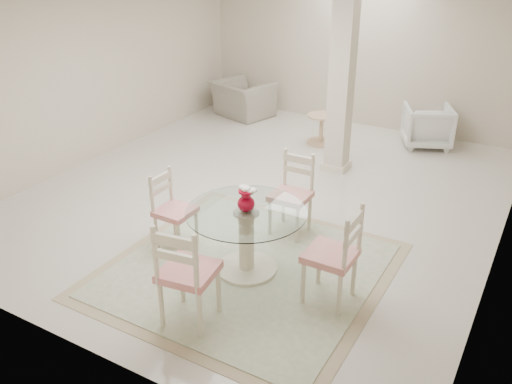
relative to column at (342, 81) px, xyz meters
The scene contains 13 objects.
ground 1.94m from the column, 111.04° to the right, with size 7.00×7.00×0.00m, color beige.
room_shell 1.48m from the column, 111.04° to the right, with size 6.02×7.02×2.71m.
column is the anchor object (origin of this frame).
area_rug 3.35m from the column, 85.59° to the right, with size 2.82×2.82×0.02m.
dining_table 3.22m from the column, 85.59° to the right, with size 1.24×1.24×0.72m.
red_vase 3.11m from the column, 85.58° to the right, with size 0.21×0.18×0.27m.
dining_chair_east 3.42m from the column, 67.85° to the right, with size 0.46×0.46×1.14m.
dining_chair_north 2.20m from the column, 82.48° to the right, with size 0.44×0.44×1.08m.
dining_chair_west 3.23m from the column, 104.42° to the right, with size 0.41×0.40×0.99m.
dining_chair_south 4.16m from the column, 87.01° to the right, with size 0.54×0.54×1.18m.
recliner_taupe 3.16m from the column, 149.55° to the left, with size 1.04×0.91×0.68m, color gray.
armchair_white 2.15m from the column, 60.62° to the left, with size 0.74×0.76×0.69m, color white.
side_table 1.56m from the column, 126.12° to the left, with size 0.49×0.49×0.50m.
Camera 1 is at (3.24, -5.92, 3.29)m, focal length 38.00 mm.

